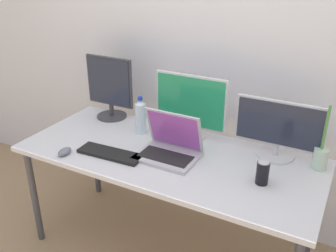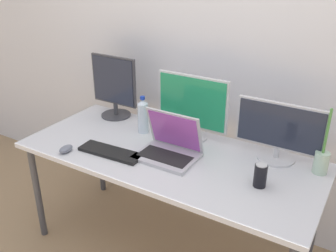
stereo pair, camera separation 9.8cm
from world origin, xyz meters
name	(u,v)px [view 2 (the right image)]	position (x,y,z in m)	size (l,w,h in m)	color
ground_plane	(168,249)	(0.00, 0.00, 0.00)	(16.00, 16.00, 0.00)	#9E7F5B
wall_back	(214,41)	(0.00, 0.59, 1.30)	(7.00, 0.08, 2.60)	silver
work_desk	(168,162)	(0.00, 0.00, 0.68)	(1.79, 0.77, 0.74)	#424247
monitor_left	(114,86)	(-0.62, 0.29, 0.97)	(0.36, 0.21, 0.44)	#38383D
monitor_center	(192,106)	(0.02, 0.26, 0.96)	(0.47, 0.20, 0.42)	silver
monitor_right	(279,131)	(0.57, 0.27, 0.92)	(0.50, 0.22, 0.35)	silver
laptop_silver	(170,146)	(0.02, -0.02, 0.80)	(0.35, 0.26, 0.27)	#B7B7BC
keyboard_main	(111,152)	(-0.29, -0.18, 0.75)	(0.40, 0.12, 0.02)	black
mouse_by_keyboard	(66,149)	(-0.53, -0.30, 0.76)	(0.06, 0.10, 0.04)	slate
water_bottle	(143,116)	(-0.29, 0.17, 0.86)	(0.07, 0.07, 0.25)	silver
soda_can_near_keyboard	(260,175)	(0.58, -0.05, 0.80)	(0.07, 0.07, 0.13)	black
bamboo_vase	(321,161)	(0.81, 0.24, 0.81)	(0.08, 0.08, 0.37)	#B2D1B7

